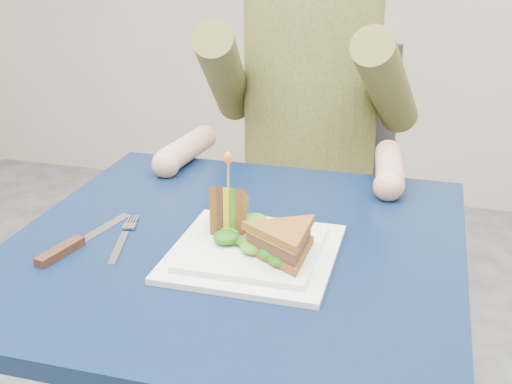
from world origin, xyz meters
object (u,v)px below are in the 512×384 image
(sandwich_flat, at_px, (284,242))
(chair, at_px, (314,186))
(knife, at_px, (69,247))
(fork, at_px, (123,240))
(table, at_px, (236,282))
(sandwich_upright, at_px, (229,210))
(diner, at_px, (310,62))
(plate, at_px, (254,251))

(sandwich_flat, bearing_deg, chair, 96.97)
(chair, relative_size, knife, 4.22)
(chair, xyz_separation_m, fork, (-0.18, -0.79, 0.19))
(sandwich_flat, height_order, knife, sandwich_flat)
(table, bearing_deg, sandwich_upright, 165.28)
(diner, xyz_separation_m, knife, (-0.25, -0.73, -0.18))
(plate, height_order, fork, plate)
(table, distance_m, fork, 0.21)
(fork, relative_size, knife, 0.80)
(table, distance_m, sandwich_upright, 0.13)
(knife, bearing_deg, diner, 70.94)
(diner, bearing_deg, chair, 90.00)
(diner, bearing_deg, table, -90.00)
(plate, relative_size, sandwich_upright, 2.09)
(plate, distance_m, knife, 0.30)
(sandwich_flat, xyz_separation_m, fork, (-0.28, 0.02, -0.04))
(chair, xyz_separation_m, knife, (-0.25, -0.84, 0.20))
(chair, distance_m, sandwich_upright, 0.78)
(sandwich_flat, bearing_deg, knife, -174.08)
(chair, bearing_deg, sandwich_flat, -83.03)
(table, bearing_deg, sandwich_flat, -34.14)
(diner, bearing_deg, knife, -109.06)
(chair, distance_m, knife, 0.90)
(sandwich_flat, bearing_deg, plate, 155.56)
(table, relative_size, diner, 1.01)
(table, xyz_separation_m, sandwich_flat, (0.10, -0.07, 0.12))
(plate, distance_m, sandwich_upright, 0.08)
(table, xyz_separation_m, knife, (-0.25, -0.10, 0.09))
(knife, bearing_deg, fork, 36.88)
(chair, relative_size, diner, 1.25)
(plate, bearing_deg, sandwich_upright, 140.87)
(table, bearing_deg, diner, 90.00)
(knife, bearing_deg, table, 22.23)
(sandwich_upright, bearing_deg, fork, -162.52)
(chair, bearing_deg, knife, -106.68)
(knife, bearing_deg, chair, 73.32)
(fork, bearing_deg, chair, 76.98)
(plate, relative_size, knife, 1.18)
(sandwich_flat, distance_m, fork, 0.29)
(sandwich_upright, xyz_separation_m, fork, (-0.17, -0.05, -0.05))
(fork, bearing_deg, sandwich_flat, -3.24)
(chair, bearing_deg, sandwich_upright, -90.90)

